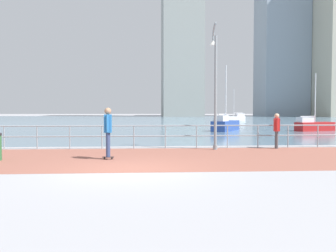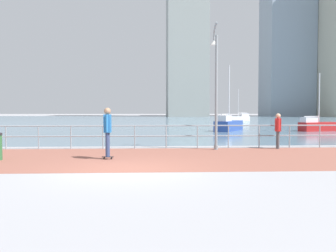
{
  "view_description": "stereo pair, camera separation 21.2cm",
  "coord_description": "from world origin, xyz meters",
  "px_view_note": "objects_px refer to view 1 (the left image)",
  "views": [
    {
      "loc": [
        0.49,
        -10.22,
        1.71
      ],
      "look_at": [
        1.37,
        3.35,
        1.1
      ],
      "focal_mm": 38.1,
      "sensor_mm": 36.0,
      "label": 1
    },
    {
      "loc": [
        0.7,
        -10.23,
        1.71
      ],
      "look_at": [
        1.37,
        3.35,
        1.1
      ],
      "focal_mm": 38.1,
      "sensor_mm": 36.0,
      "label": 2
    }
  ],
  "objects_px": {
    "skateboarder": "(108,128)",
    "sailboat_white": "(234,118)",
    "sailboat_yellow": "(314,125)",
    "bystander": "(277,128)",
    "sailboat_teal": "(225,125)",
    "lamppost": "(215,80)"
  },
  "relations": [
    {
      "from": "skateboarder",
      "to": "sailboat_white",
      "type": "relative_size",
      "value": 0.36
    },
    {
      "from": "lamppost",
      "to": "sailboat_teal",
      "type": "relative_size",
      "value": 1.02
    },
    {
      "from": "lamppost",
      "to": "sailboat_yellow",
      "type": "height_order",
      "value": "lamppost"
    },
    {
      "from": "sailboat_teal",
      "to": "bystander",
      "type": "bearing_deg",
      "value": -93.23
    },
    {
      "from": "lamppost",
      "to": "skateboarder",
      "type": "xyz_separation_m",
      "value": [
        -4.31,
        -2.96,
        -1.95
      ]
    },
    {
      "from": "lamppost",
      "to": "bystander",
      "type": "bearing_deg",
      "value": 1.84
    },
    {
      "from": "skateboarder",
      "to": "sailboat_white",
      "type": "distance_m",
      "value": 44.79
    },
    {
      "from": "skateboarder",
      "to": "sailboat_yellow",
      "type": "distance_m",
      "value": 21.98
    },
    {
      "from": "skateboarder",
      "to": "sailboat_teal",
      "type": "distance_m",
      "value": 18.37
    },
    {
      "from": "skateboarder",
      "to": "sailboat_teal",
      "type": "relative_size",
      "value": 0.33
    },
    {
      "from": "lamppost",
      "to": "sailboat_yellow",
      "type": "relative_size",
      "value": 1.16
    },
    {
      "from": "bystander",
      "to": "lamppost",
      "type": "bearing_deg",
      "value": -178.16
    },
    {
      "from": "skateboarder",
      "to": "sailboat_yellow",
      "type": "xyz_separation_m",
      "value": [
        15.1,
        15.96,
        -0.63
      ]
    },
    {
      "from": "sailboat_teal",
      "to": "sailboat_yellow",
      "type": "xyz_separation_m",
      "value": [
        7.22,
        -0.62,
        -0.07
      ]
    },
    {
      "from": "sailboat_white",
      "to": "sailboat_teal",
      "type": "bearing_deg",
      "value": -105.92
    },
    {
      "from": "bystander",
      "to": "sailboat_teal",
      "type": "xyz_separation_m",
      "value": [
        0.76,
        13.53,
        -0.4
      ]
    },
    {
      "from": "lamppost",
      "to": "bystander",
      "type": "distance_m",
      "value": 3.52
    },
    {
      "from": "sailboat_teal",
      "to": "lamppost",
      "type": "bearing_deg",
      "value": -104.69
    },
    {
      "from": "skateboarder",
      "to": "bystander",
      "type": "height_order",
      "value": "skateboarder"
    },
    {
      "from": "skateboarder",
      "to": "sailboat_yellow",
      "type": "height_order",
      "value": "sailboat_yellow"
    },
    {
      "from": "skateboarder",
      "to": "sailboat_yellow",
      "type": "bearing_deg",
      "value": 46.58
    },
    {
      "from": "bystander",
      "to": "skateboarder",
      "type": "bearing_deg",
      "value": -156.8
    }
  ]
}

